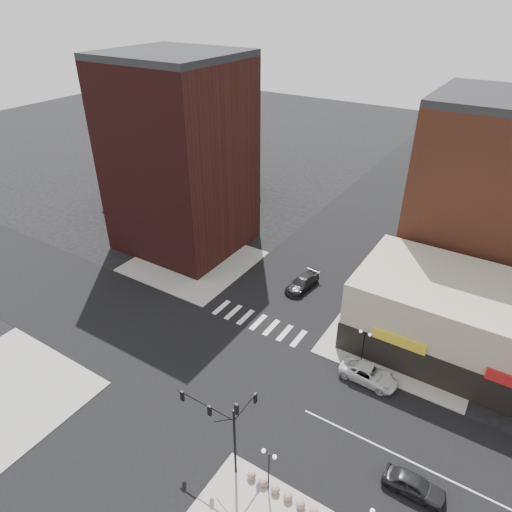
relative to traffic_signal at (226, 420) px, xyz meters
The scene contains 16 objects.
ground 11.76m from the traffic_signal, 132.74° to the left, with size 240.00×240.00×0.00m, color black.
road_ew 11.76m from the traffic_signal, 132.74° to the left, with size 200.00×14.00×0.02m, color black.
road_ns 11.76m from the traffic_signal, 132.74° to the left, with size 14.00×200.00×0.02m, color black.
sidewalk_nw 31.55m from the traffic_signal, 134.23° to the left, with size 15.00×15.00×0.12m, color gray.
sidewalk_ne 23.99m from the traffic_signal, 71.98° to the left, with size 15.00×15.00×0.12m, color gray.
building_nw 37.93m from the traffic_signal, 134.90° to the left, with size 16.00×15.00×25.00m, color #361311.
building_nw_low 57.36m from the traffic_signal, 133.17° to the left, with size 20.00×18.00×12.00m, color #361311.
building_ne_midrise 39.60m from the traffic_signal, 72.51° to the left, with size 18.00×15.00×22.00m, color brown.
building_ne_row 26.71m from the traffic_signal, 58.92° to the left, with size 24.20×12.20×8.00m.
traffic_signal is the anchor object (origin of this frame).
street_lamp_se_a 4.12m from the traffic_signal, ahead, with size 1.22×0.32×4.16m.
street_lamp_ne 16.62m from the traffic_signal, 73.25° to the left, with size 1.22×0.32×4.16m.
bollard_row 8.32m from the traffic_signal, ahead, with size 10.12×0.67×0.67m.
white_suv 16.14m from the traffic_signal, 66.85° to the left, with size 2.55×5.52×1.53m, color silver.
dark_sedan_east 14.62m from the traffic_signal, 22.76° to the left, with size 1.84×4.58×1.56m, color black.
dark_sedan_north 25.77m from the traffic_signal, 104.38° to the left, with size 2.19×5.39×1.56m, color black.
Camera 1 is at (21.18, -25.72, 32.36)m, focal length 32.00 mm.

